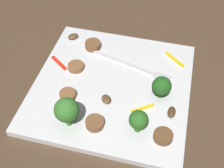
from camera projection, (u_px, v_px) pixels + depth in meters
ground_plane at (112, 88)px, 0.58m from camera, size 1.40×1.40×0.00m
plate at (112, 86)px, 0.58m from camera, size 0.30×0.30×0.01m
fork at (135, 67)px, 0.60m from camera, size 0.18×0.06×0.00m
broccoli_floret_0 at (139, 120)px, 0.48m from camera, size 0.03×0.03×0.05m
broccoli_floret_1 at (67, 110)px, 0.48m from camera, size 0.04×0.04×0.06m
broccoli_floret_2 at (162, 86)px, 0.53m from camera, size 0.04×0.04×0.05m
sausage_slice_0 at (93, 45)px, 0.64m from camera, size 0.04×0.04×0.01m
sausage_slice_1 at (95, 123)px, 0.50m from camera, size 0.04×0.04×0.01m
sausage_slice_2 at (68, 95)px, 0.54m from camera, size 0.04×0.04×0.01m
sausage_slice_3 at (76, 67)px, 0.59m from camera, size 0.04×0.04×0.01m
sausage_slice_4 at (163, 136)px, 0.49m from camera, size 0.04×0.04×0.01m
mushroom_0 at (172, 112)px, 0.52m from camera, size 0.01×0.02×0.01m
mushroom_1 at (108, 100)px, 0.54m from camera, size 0.03×0.03×0.01m
mushroom_2 at (73, 36)px, 0.66m from camera, size 0.03×0.03×0.01m
pepper_strip_0 at (142, 108)px, 0.53m from camera, size 0.04×0.03×0.00m
pepper_strip_1 at (59, 63)px, 0.61m from camera, size 0.04×0.03×0.00m
pepper_strip_2 at (175, 59)px, 0.61m from camera, size 0.04×0.04×0.00m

